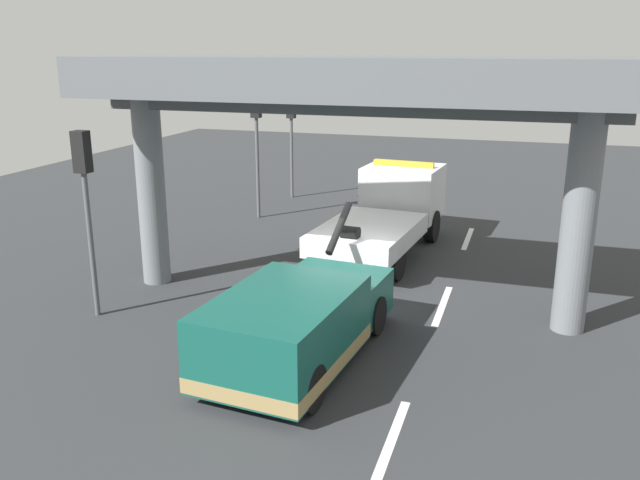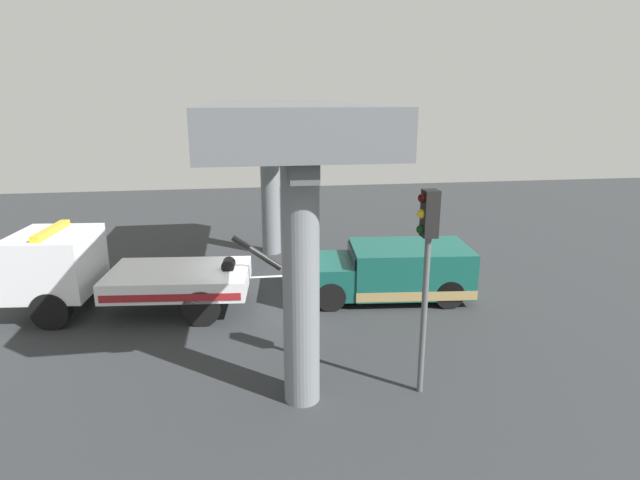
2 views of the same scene
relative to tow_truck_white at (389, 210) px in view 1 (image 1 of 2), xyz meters
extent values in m
cube|color=#2D3033|center=(-4.24, 0.07, -1.25)|extent=(60.00, 40.00, 0.10)
cube|color=silver|center=(-10.24, -2.24, -1.20)|extent=(2.60, 0.16, 0.01)
cube|color=silver|center=(-4.24, -2.24, -1.20)|extent=(2.60, 0.16, 0.01)
cube|color=silver|center=(1.76, -2.24, -1.20)|extent=(2.60, 0.16, 0.01)
cube|color=white|center=(-1.92, 0.18, -0.28)|extent=(4.05, 2.75, 0.55)
cube|color=white|center=(1.39, -0.13, 0.27)|extent=(2.26, 2.49, 1.65)
cube|color=black|center=(2.00, -0.19, 0.64)|extent=(0.27, 2.20, 0.66)
cube|color=maroon|center=(-1.81, 1.38, -0.36)|extent=(3.63, 0.37, 0.20)
cylinder|color=black|center=(-4.10, 0.39, 0.46)|extent=(1.42, 0.31, 1.07)
cylinder|color=black|center=(-3.30, 0.31, 0.12)|extent=(0.40, 0.48, 0.36)
cube|color=yellow|center=(1.39, -0.13, 1.18)|extent=(0.42, 1.93, 0.16)
cylinder|color=black|center=(1.29, 0.92, -0.70)|extent=(1.03, 0.41, 1.00)
cylinder|color=black|center=(1.09, -1.15, -0.70)|extent=(1.03, 0.41, 1.00)
cylinder|color=black|center=(-2.59, 1.29, -0.70)|extent=(1.03, 0.41, 1.00)
cylinder|color=black|center=(-2.78, -0.78, -0.70)|extent=(1.03, 0.41, 1.00)
cube|color=#145147|center=(-8.65, 0.13, -0.30)|extent=(3.65, 2.52, 1.35)
cube|color=#145147|center=(-6.07, -0.11, -0.50)|extent=(1.92, 2.27, 0.95)
cube|color=black|center=(-6.91, -0.03, 0.00)|extent=(0.24, 1.93, 0.59)
cube|color=#9E8451|center=(-8.65, 0.13, -0.79)|extent=(3.67, 2.54, 0.28)
cylinder|color=black|center=(-6.13, 0.86, -0.78)|extent=(0.86, 0.36, 0.84)
cylinder|color=black|center=(-6.31, -1.05, -0.78)|extent=(0.86, 0.36, 0.84)
cylinder|color=black|center=(-9.50, 1.18, -0.78)|extent=(0.86, 0.36, 0.84)
cylinder|color=black|center=(-9.69, -0.73, -0.78)|extent=(0.86, 0.36, 0.84)
cylinder|color=slate|center=(-4.80, 5.15, 1.21)|extent=(0.71, 0.71, 4.83)
cylinder|color=slate|center=(-4.80, -5.00, 1.21)|extent=(0.71, 0.71, 4.83)
cube|color=#5B5F63|center=(-4.80, 0.07, 4.07)|extent=(3.60, 12.15, 0.89)
cube|color=#4A4E52|center=(-4.80, 0.07, 3.45)|extent=(0.50, 11.75, 0.36)
cylinder|color=#515456|center=(-7.24, 5.24, 0.46)|extent=(0.12, 0.12, 3.31)
cube|color=black|center=(-7.24, 5.24, 2.56)|extent=(0.28, 0.32, 0.90)
sphere|color=#360605|center=(-7.08, 5.24, 2.86)|extent=(0.18, 0.18, 0.18)
sphere|color=gold|center=(-7.08, 5.24, 2.56)|extent=(0.18, 0.18, 0.18)
sphere|color=black|center=(-7.08, 5.24, 2.26)|extent=(0.18, 0.18, 0.18)
cylinder|color=#515456|center=(2.26, 5.24, 0.58)|extent=(0.12, 0.12, 3.56)
cube|color=black|center=(2.26, 5.24, 2.81)|extent=(0.28, 0.32, 0.90)
sphere|color=#360605|center=(2.42, 5.24, 3.11)|extent=(0.18, 0.18, 0.18)
sphere|color=#3A2D06|center=(2.42, 5.24, 2.81)|extent=(0.18, 0.18, 0.18)
sphere|color=green|center=(2.42, 5.24, 2.51)|extent=(0.18, 0.18, 0.18)
cylinder|color=#515456|center=(5.76, 5.24, 0.40)|extent=(0.12, 0.12, 3.20)
cube|color=black|center=(5.76, 5.24, 2.45)|extent=(0.28, 0.32, 0.90)
sphere|color=#360605|center=(5.92, 5.24, 2.75)|extent=(0.18, 0.18, 0.18)
sphere|color=gold|center=(5.92, 5.24, 2.45)|extent=(0.18, 0.18, 0.18)
sphere|color=black|center=(5.92, 5.24, 2.15)|extent=(0.18, 0.18, 0.18)
camera|label=1|loc=(-19.13, -3.94, 4.73)|focal=37.15mm
camera|label=2|loc=(-3.79, 14.27, 4.70)|focal=28.97mm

